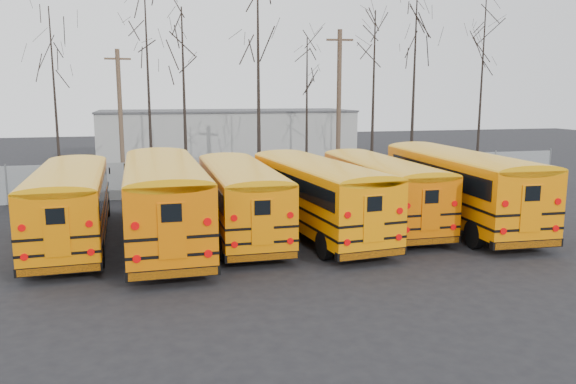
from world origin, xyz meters
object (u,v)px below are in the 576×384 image
object	(u,v)px
bus_f	(457,181)
utility_pole_right	(339,105)
bus_e	(379,185)
bus_c	(239,193)
bus_a	(70,198)
utility_pole_left	(121,120)
bus_d	(315,190)
bus_b	(163,194)

from	to	relation	value
bus_f	utility_pole_right	distance (m)	13.37
bus_e	utility_pole_right	size ratio (longest dim) A/B	1.11
bus_c	utility_pole_right	xyz separation A→B (m)	(8.50, 12.58, 3.16)
bus_a	utility_pole_left	xyz separation A→B (m)	(1.47, 11.39, 2.37)
bus_f	utility_pole_right	bearing A→B (deg)	96.25
bus_a	utility_pole_right	bearing A→B (deg)	37.87
bus_c	bus_d	xyz separation A→B (m)	(3.00, -0.48, 0.06)
bus_d	bus_b	bearing A→B (deg)	175.82
bus_a	bus_e	size ratio (longest dim) A/B	1.02
bus_e	bus_d	bearing A→B (deg)	-162.95
bus_f	utility_pole_right	xyz separation A→B (m)	(-0.82, 13.01, 2.98)
bus_b	utility_pole_left	distance (m)	12.58
bus_a	bus_b	distance (m)	3.46
bus_d	utility_pole_right	size ratio (longest dim) A/B	1.17
bus_b	bus_e	size ratio (longest dim) A/B	1.12
bus_e	bus_b	bearing A→B (deg)	-172.47
bus_a	bus_b	bearing A→B (deg)	-16.24
utility_pole_left	bus_c	bearing A→B (deg)	-70.22
bus_b	utility_pole_right	distance (m)	17.75
bus_b	bus_f	size ratio (longest dim) A/B	1.00
bus_a	bus_d	xyz separation A→B (m)	(9.31, -0.68, 0.04)
utility_pole_left	utility_pole_right	xyz separation A→B (m)	(13.34, 0.99, 0.77)
bus_c	bus_e	bearing A→B (deg)	4.41
bus_f	bus_b	bearing A→B (deg)	-176.33
bus_d	bus_f	bearing A→B (deg)	-5.28
bus_a	bus_b	xyz separation A→B (m)	(3.35, -0.85, 0.17)
bus_b	bus_c	distance (m)	3.03
bus_d	bus_f	xyz separation A→B (m)	(6.33, 0.06, 0.12)
utility_pole_left	utility_pole_right	bearing A→B (deg)	1.40
bus_b	utility_pole_left	world-z (taller)	utility_pole_left
bus_e	bus_f	world-z (taller)	bus_f
bus_f	bus_a	bearing A→B (deg)	-179.66
bus_f	utility_pole_left	world-z (taller)	utility_pole_left
bus_d	utility_pole_left	world-z (taller)	utility_pole_left
bus_d	bus_e	bearing A→B (deg)	10.57
bus_c	utility_pole_left	xyz separation A→B (m)	(-4.83, 11.59, 2.39)
bus_a	utility_pole_right	world-z (taller)	utility_pole_right
bus_e	utility_pole_right	world-z (taller)	utility_pole_right
bus_d	utility_pole_right	world-z (taller)	utility_pole_right
bus_a	bus_e	world-z (taller)	bus_a
bus_a	bus_f	size ratio (longest dim) A/B	0.91
bus_e	bus_f	xyz separation A→B (m)	(3.18, -0.87, 0.19)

